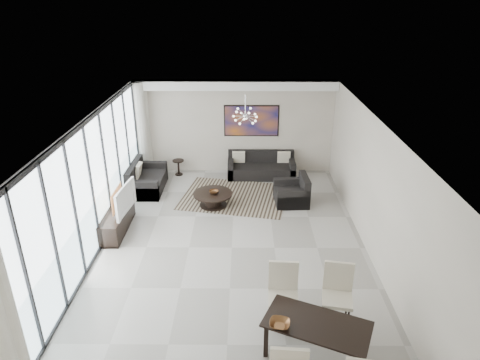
{
  "coord_description": "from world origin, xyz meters",
  "views": [
    {
      "loc": [
        0.25,
        -8.15,
        5.28
      ],
      "look_at": [
        0.18,
        0.93,
        1.25
      ],
      "focal_mm": 32.0,
      "sensor_mm": 36.0,
      "label": 1
    }
  ],
  "objects_px": {
    "sofa_main": "(261,168)",
    "tv_console": "(117,221)",
    "television": "(121,199)",
    "dining_table": "(317,328)",
    "coffee_table": "(213,198)"
  },
  "relations": [
    {
      "from": "coffee_table",
      "to": "television",
      "type": "distance_m",
      "value": 2.52
    },
    {
      "from": "tv_console",
      "to": "dining_table",
      "type": "relative_size",
      "value": 0.93
    },
    {
      "from": "sofa_main",
      "to": "tv_console",
      "type": "xyz_separation_m",
      "value": [
        -3.57,
        -3.32,
        0.01
      ]
    },
    {
      "from": "dining_table",
      "to": "sofa_main",
      "type": "bearing_deg",
      "value": 94.57
    },
    {
      "from": "tv_console",
      "to": "television",
      "type": "bearing_deg",
      "value": -2.8
    },
    {
      "from": "coffee_table",
      "to": "television",
      "type": "bearing_deg",
      "value": -147.31
    },
    {
      "from": "sofa_main",
      "to": "coffee_table",
      "type": "bearing_deg",
      "value": -124.13
    },
    {
      "from": "dining_table",
      "to": "tv_console",
      "type": "bearing_deg",
      "value": 137.1
    },
    {
      "from": "sofa_main",
      "to": "television",
      "type": "bearing_deg",
      "value": -135.74
    },
    {
      "from": "coffee_table",
      "to": "dining_table",
      "type": "xyz_separation_m",
      "value": [
        1.93,
        -5.16,
        0.36
      ]
    },
    {
      "from": "sofa_main",
      "to": "tv_console",
      "type": "relative_size",
      "value": 1.24
    },
    {
      "from": "television",
      "to": "dining_table",
      "type": "bearing_deg",
      "value": -127.7
    },
    {
      "from": "tv_console",
      "to": "television",
      "type": "xyz_separation_m",
      "value": [
        0.16,
        -0.01,
        0.59
      ]
    },
    {
      "from": "coffee_table",
      "to": "tv_console",
      "type": "xyz_separation_m",
      "value": [
        -2.21,
        -1.31,
        0.05
      ]
    },
    {
      "from": "sofa_main",
      "to": "tv_console",
      "type": "distance_m",
      "value": 4.87
    }
  ]
}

